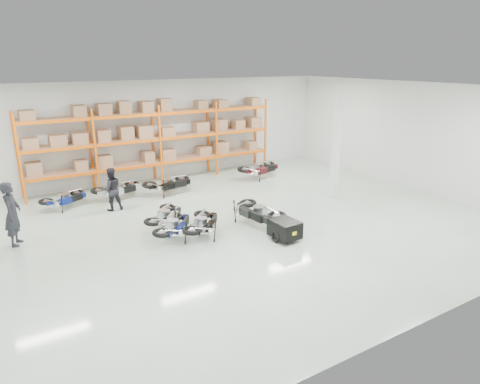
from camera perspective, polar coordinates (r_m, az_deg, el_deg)
room at (r=13.82m, az=-1.61°, el=4.20°), size 18.00×18.00×18.00m
pallet_rack at (r=19.58m, az=-11.10°, el=7.83°), size 11.28×0.98×3.62m
structural_column at (r=17.30m, az=12.76°, el=6.46°), size 0.25×0.25×4.50m
moto_blue_centre at (r=13.54m, az=-8.72°, el=-3.97°), size 1.71×1.85×1.10m
moto_silver_left at (r=14.43m, az=-9.82°, el=-2.68°), size 1.74×1.80×1.08m
moto_black_far_left at (r=13.59m, az=-4.90°, el=-3.73°), size 1.74×1.85×1.10m
moto_touring_right at (r=14.45m, az=2.19°, el=-2.13°), size 1.10×1.96×1.22m
trailer at (r=13.30m, az=5.98°, el=-4.93°), size 0.80×1.52×0.63m
moto_back_a at (r=17.32m, az=-22.33°, el=-0.46°), size 1.76×1.37×1.02m
moto_back_b at (r=17.74m, az=-16.00°, el=0.77°), size 1.88×1.18×1.13m
moto_back_c at (r=17.95m, az=-9.50°, el=1.51°), size 1.94×1.13×1.19m
moto_back_d at (r=20.12m, az=2.71°, el=3.54°), size 2.10×1.35×1.25m
person_left at (r=14.41m, az=-28.08°, el=-2.59°), size 0.68×0.83×1.97m
person_back at (r=16.40m, az=-16.80°, el=0.36°), size 0.79×0.61×1.61m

